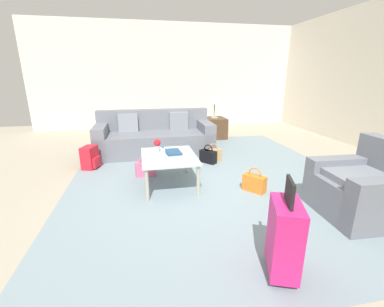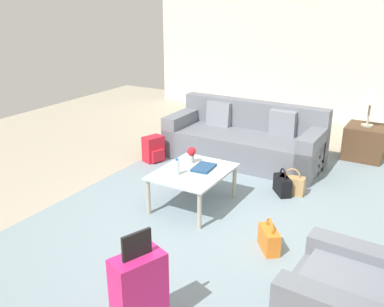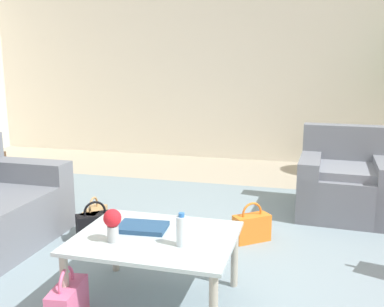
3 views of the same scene
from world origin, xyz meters
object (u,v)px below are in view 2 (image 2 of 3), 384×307
at_px(handbag_pink, 187,178).
at_px(water_bottle, 177,167).
at_px(coffee_table_book, 204,168).
at_px(handbag_orange, 269,239).
at_px(coffee_table, 193,175).
at_px(side_table, 365,142).
at_px(couch, 246,141).
at_px(backpack_red, 154,149).
at_px(table_lamp, 371,96).
at_px(suitcase_magenta, 139,290).
at_px(handbag_black, 282,185).
at_px(flower_vase, 192,153).
at_px(handbag_tan, 292,185).

bearing_deg(handbag_pink, water_bottle, 20.97).
relative_size(coffee_table_book, handbag_orange, 0.88).
height_order(coffee_table, handbag_orange, coffee_table).
bearing_deg(water_bottle, side_table, 151.93).
height_order(couch, backpack_red, couch).
xyz_separation_m(coffee_table, table_lamp, (-2.80, 1.50, 0.59)).
relative_size(water_bottle, coffee_table_book, 0.65).
relative_size(couch, handbag_orange, 6.66).
bearing_deg(suitcase_magenta, handbag_black, 177.35).
xyz_separation_m(water_bottle, flower_vase, (-0.42, -0.05, 0.03)).
bearing_deg(handbag_black, side_table, 160.94).
relative_size(coffee_table, suitcase_magenta, 1.17).
height_order(suitcase_magenta, handbag_orange, suitcase_magenta).
xyz_separation_m(couch, handbag_black, (0.93, 0.93, -0.17)).
xyz_separation_m(coffee_table, handbag_pink, (-0.44, -0.34, -0.28)).
bearing_deg(side_table, handbag_black, -19.06).
distance_m(side_table, suitcase_magenta, 4.87).
distance_m(coffee_table, handbag_pink, 0.62).
relative_size(couch, handbag_pink, 6.66).
bearing_deg(backpack_red, side_table, 122.88).
height_order(couch, handbag_pink, couch).
distance_m(table_lamp, handbag_tan, 2.13).
relative_size(couch, coffee_table, 2.39).
height_order(side_table, handbag_tan, side_table).
height_order(coffee_table, flower_vase, flower_vase).
xyz_separation_m(coffee_table_book, backpack_red, (-0.88, -1.37, -0.29)).
relative_size(suitcase_magenta, handbag_tan, 2.37).
relative_size(couch, table_lamp, 3.99).
relative_size(flower_vase, side_table, 0.35).
distance_m(coffee_table_book, handbag_tan, 1.24).
distance_m(handbag_pink, handbag_tan, 1.38).
xyz_separation_m(handbag_pink, handbag_orange, (0.90, 1.50, 0.00)).
height_order(water_bottle, suitcase_magenta, suitcase_magenta).
bearing_deg(coffee_table_book, coffee_table, -38.48).
bearing_deg(table_lamp, coffee_table, -28.18).
bearing_deg(flower_vase, suitcase_magenta, 20.95).
xyz_separation_m(table_lamp, handbag_orange, (3.26, -0.34, -0.87)).
relative_size(flower_vase, handbag_black, 0.57).
height_order(water_bottle, coffee_table_book, water_bottle).
xyz_separation_m(handbag_black, handbag_pink, (0.43, -1.18, 0.00)).
relative_size(couch, handbag_black, 6.66).
relative_size(handbag_black, handbag_tan, 1.00).
xyz_separation_m(couch, water_bottle, (2.00, 0.00, 0.25)).
relative_size(table_lamp, handbag_black, 1.67).
relative_size(handbag_black, handbag_pink, 1.00).
xyz_separation_m(coffee_table, handbag_tan, (-0.94, 0.94, -0.28)).
height_order(table_lamp, suitcase_magenta, table_lamp).
height_order(coffee_table_book, flower_vase, flower_vase).
bearing_deg(handbag_tan, coffee_table, -45.11).
bearing_deg(backpack_red, flower_vase, 55.74).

